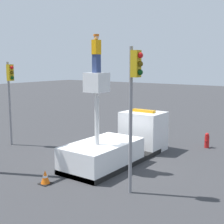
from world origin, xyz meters
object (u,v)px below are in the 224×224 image
(traffic_light_pole, at_px, (134,92))
(traffic_cone_rear, at_px, (45,177))
(bucket_truck, at_px, (121,144))
(traffic_light_across, at_px, (10,87))
(worker, at_px, (96,54))
(fire_hydrant, at_px, (207,140))

(traffic_light_pole, height_order, traffic_cone_rear, traffic_light_pole)
(bucket_truck, xyz_separation_m, traffic_light_across, (-1.50, 7.26, 2.82))
(traffic_light_across, bearing_deg, traffic_light_pole, -100.68)
(worker, distance_m, traffic_cone_rear, 5.98)
(bucket_truck, bearing_deg, traffic_cone_rear, 171.63)
(worker, bearing_deg, traffic_light_across, 85.61)
(bucket_truck, relative_size, worker, 4.07)
(worker, relative_size, traffic_light_pole, 0.30)
(traffic_light_pole, distance_m, fire_hydrant, 9.19)
(traffic_light_pole, bearing_deg, traffic_light_across, 79.32)
(fire_hydrant, bearing_deg, traffic_cone_rear, 159.52)
(fire_hydrant, relative_size, traffic_cone_rear, 1.53)
(worker, bearing_deg, bucket_truck, 0.00)
(bucket_truck, xyz_separation_m, fire_hydrant, (5.04, -2.96, -0.42))
(worker, distance_m, traffic_light_across, 7.52)
(traffic_light_pole, bearing_deg, bucket_truck, 40.10)
(traffic_cone_rear, bearing_deg, traffic_light_pole, -69.30)
(bucket_truck, distance_m, traffic_light_across, 7.94)
(traffic_light_across, distance_m, traffic_cone_rear, 8.08)
(bucket_truck, height_order, traffic_light_across, traffic_light_across)
(bucket_truck, distance_m, traffic_cone_rear, 4.85)
(traffic_light_across, distance_m, fire_hydrant, 12.56)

